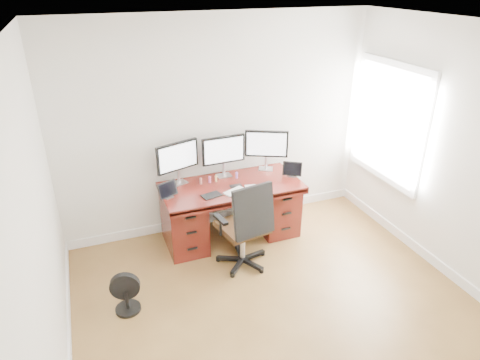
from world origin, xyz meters
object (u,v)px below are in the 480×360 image
object	(u,v)px
monitor_center	(224,151)
desk	(231,208)
keyboard	(235,191)
office_chair	(245,239)
floor_fan	(126,294)

from	to	relation	value
monitor_center	desk	bearing A→B (deg)	-91.78
desk	keyboard	world-z (taller)	keyboard
keyboard	office_chair	bearing A→B (deg)	-118.85
desk	keyboard	distance (m)	0.42
desk	floor_fan	world-z (taller)	desk
monitor_center	keyboard	distance (m)	0.56
floor_fan	keyboard	size ratio (longest dim) A/B	1.61
desk	office_chair	xyz separation A→B (m)	(-0.06, -0.64, -0.04)
monitor_center	office_chair	bearing A→B (deg)	-95.67
office_chair	monitor_center	size ratio (longest dim) A/B	1.97
desk	office_chair	distance (m)	0.64
floor_fan	office_chair	bearing A→B (deg)	23.28
office_chair	floor_fan	bearing A→B (deg)	-178.73
monitor_center	keyboard	size ratio (longest dim) A/B	2.04
office_chair	keyboard	size ratio (longest dim) A/B	4.02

